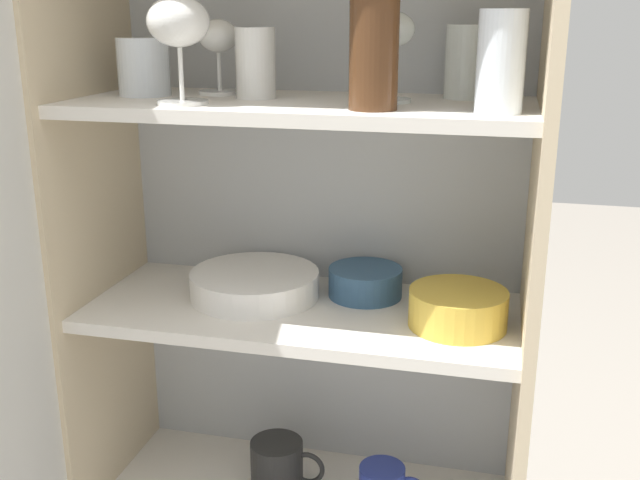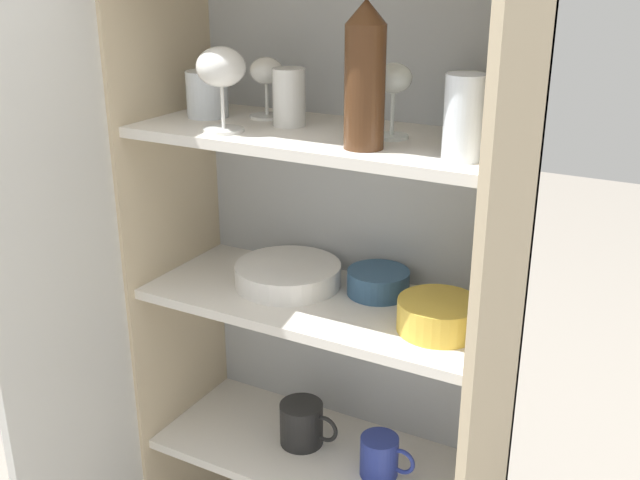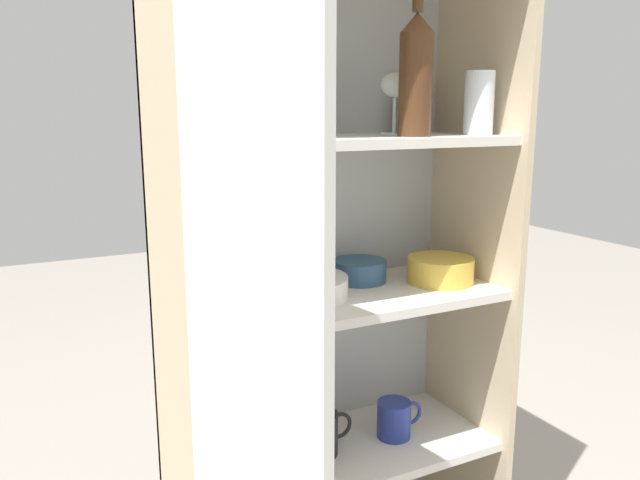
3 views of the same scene
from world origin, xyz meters
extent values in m
cube|color=#B2B7BC|center=(0.00, 0.31, 0.72)|extent=(0.74, 0.02, 1.44)
cube|color=#CCB793|center=(-0.36, 0.15, 0.72)|extent=(0.02, 0.34, 1.44)
cube|color=#CCB793|center=(0.36, 0.15, 0.72)|extent=(0.02, 0.34, 1.44)
cube|color=silver|center=(0.00, 0.15, 0.35)|extent=(0.71, 0.30, 0.02)
cube|color=silver|center=(0.00, 0.15, 0.71)|extent=(0.71, 0.30, 0.02)
cube|color=silver|center=(0.00, 0.15, 1.05)|extent=(0.71, 0.30, 0.02)
cube|color=silver|center=(-0.34, -0.20, 0.72)|extent=(0.08, 0.36, 1.44)
cylinder|color=white|center=(-0.26, 0.16, 1.11)|extent=(0.08, 0.08, 0.09)
cylinder|color=white|center=(0.24, 0.24, 1.12)|extent=(0.07, 0.07, 0.11)
cylinder|color=white|center=(0.30, 0.08, 1.13)|extent=(0.06, 0.06, 0.13)
cylinder|color=white|center=(-0.08, 0.17, 1.12)|extent=(0.06, 0.06, 0.11)
cylinder|color=white|center=(0.14, 0.16, 1.07)|extent=(0.06, 0.06, 0.01)
cylinder|color=white|center=(0.14, 0.16, 1.11)|extent=(0.01, 0.01, 0.07)
ellipsoid|color=white|center=(0.14, 0.16, 1.17)|extent=(0.06, 0.06, 0.05)
cylinder|color=white|center=(-0.15, 0.21, 1.07)|extent=(0.07, 0.07, 0.01)
cylinder|color=white|center=(-0.15, 0.21, 1.10)|extent=(0.01, 0.01, 0.06)
ellipsoid|color=white|center=(-0.15, 0.21, 1.16)|extent=(0.07, 0.07, 0.05)
cylinder|color=white|center=(-0.15, 0.06, 1.07)|extent=(0.08, 0.08, 0.01)
cylinder|color=white|center=(-0.15, 0.06, 1.11)|extent=(0.01, 0.01, 0.08)
ellipsoid|color=white|center=(-0.15, 0.06, 1.18)|extent=(0.09, 0.09, 0.07)
cylinder|color=#4C2D19|center=(0.13, 0.07, 1.16)|extent=(0.07, 0.07, 0.20)
cone|color=#4C2D19|center=(0.13, 0.07, 1.28)|extent=(0.07, 0.07, 0.04)
cylinder|color=white|center=(-0.09, 0.18, 0.73)|extent=(0.22, 0.22, 0.01)
cylinder|color=white|center=(-0.09, 0.18, 0.74)|extent=(0.22, 0.22, 0.01)
cylinder|color=white|center=(-0.09, 0.18, 0.75)|extent=(0.22, 0.22, 0.01)
cylinder|color=white|center=(-0.09, 0.18, 0.76)|extent=(0.22, 0.22, 0.01)
cylinder|color=white|center=(-0.09, 0.18, 0.77)|extent=(0.22, 0.22, 0.01)
cylinder|color=gold|center=(0.26, 0.13, 0.75)|extent=(0.15, 0.15, 0.06)
torus|color=gold|center=(0.26, 0.13, 0.78)|extent=(0.15, 0.15, 0.01)
cylinder|color=#33567A|center=(0.09, 0.22, 0.75)|extent=(0.13, 0.13, 0.05)
torus|color=#33567A|center=(0.09, 0.22, 0.77)|extent=(0.13, 0.13, 0.01)
cylinder|color=#283893|center=(0.14, 0.14, 0.40)|extent=(0.08, 0.08, 0.09)
torus|color=#283893|center=(0.19, 0.14, 0.41)|extent=(0.06, 0.01, 0.06)
cylinder|color=black|center=(-0.05, 0.16, 0.41)|extent=(0.09, 0.09, 0.10)
torus|color=black|center=(0.01, 0.16, 0.41)|extent=(0.06, 0.01, 0.06)
camera|label=1|loc=(0.31, -0.96, 1.19)|focal=42.00mm
camera|label=2|loc=(0.65, -1.04, 1.36)|focal=42.00mm
camera|label=3|loc=(-0.63, -0.98, 1.11)|focal=35.00mm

